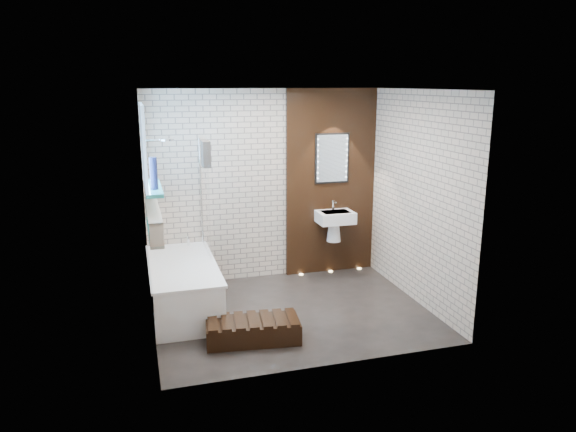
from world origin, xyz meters
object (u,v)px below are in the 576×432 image
object	(u,v)px
bath_screen	(205,197)
led_mirror	(332,158)
washbasin	(335,221)
bathtub	(183,286)
walnut_step	(253,331)

from	to	relation	value
bath_screen	led_mirror	bearing A→B (deg)	10.66
bath_screen	washbasin	bearing A→B (deg)	5.78
bathtub	walnut_step	xyz separation A→B (m)	(0.62, -1.03, -0.18)
led_mirror	walnut_step	distance (m)	2.84
washbasin	bathtub	bearing A→B (deg)	-163.99
bath_screen	led_mirror	world-z (taller)	led_mirror
bath_screen	walnut_step	world-z (taller)	bath_screen
bathtub	walnut_step	size ratio (longest dim) A/B	1.77
bathtub	bath_screen	world-z (taller)	bath_screen
bathtub	washbasin	xyz separation A→B (m)	(2.17, 0.62, 0.50)
washbasin	led_mirror	distance (m)	0.88
washbasin	bath_screen	bearing A→B (deg)	-174.22
washbasin	led_mirror	size ratio (longest dim) A/B	0.83
walnut_step	washbasin	bearing A→B (deg)	46.94
washbasin	led_mirror	world-z (taller)	led_mirror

